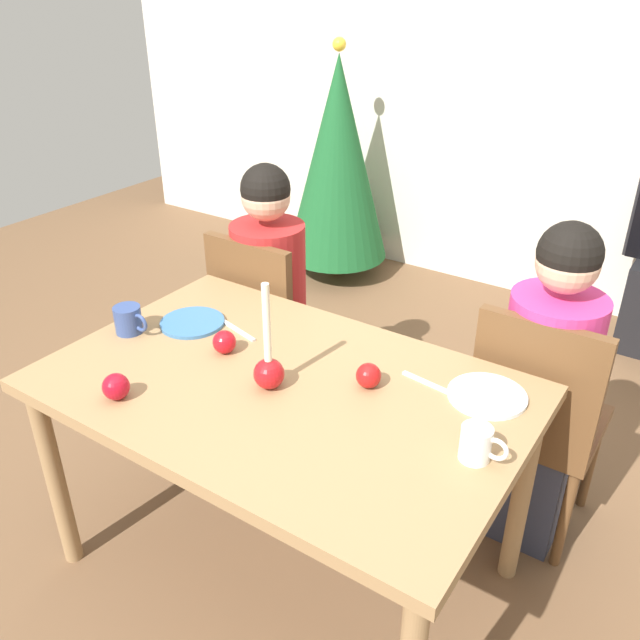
{
  "coord_description": "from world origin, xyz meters",
  "views": [
    {
      "loc": [
        0.98,
        -1.26,
        1.82
      ],
      "look_at": [
        0.0,
        0.2,
        0.87
      ],
      "focal_mm": 36.89,
      "sensor_mm": 36.0,
      "label": 1
    }
  ],
  "objects_px": {
    "candle_centerpiece": "(269,367)",
    "mug_right": "(477,444)",
    "person_left_child": "(270,307)",
    "person_right_child": "(542,395)",
    "dining_table": "(283,407)",
    "apple_by_left_plate": "(224,342)",
    "plate_right": "(487,396)",
    "chair_left": "(266,322)",
    "plate_left": "(192,322)",
    "mug_left": "(129,320)",
    "apple_by_right_mug": "(369,376)",
    "christmas_tree": "(338,160)",
    "chair_right": "(536,414)",
    "apple_near_candle": "(116,387)"
  },
  "relations": [
    {
      "from": "mug_left",
      "to": "apple_by_right_mug",
      "type": "height_order",
      "value": "mug_left"
    },
    {
      "from": "person_right_child",
      "to": "plate_right",
      "type": "xyz_separation_m",
      "value": [
        -0.07,
        -0.37,
        0.19
      ]
    },
    {
      "from": "apple_by_left_plate",
      "to": "mug_right",
      "type": "bearing_deg",
      "value": -2.69
    },
    {
      "from": "dining_table",
      "to": "christmas_tree",
      "type": "height_order",
      "value": "christmas_tree"
    },
    {
      "from": "apple_by_right_mug",
      "to": "person_left_child",
      "type": "bearing_deg",
      "value": 146.05
    },
    {
      "from": "chair_right",
      "to": "plate_left",
      "type": "height_order",
      "value": "chair_right"
    },
    {
      "from": "christmas_tree",
      "to": "chair_left",
      "type": "bearing_deg",
      "value": -67.8
    },
    {
      "from": "plate_left",
      "to": "christmas_tree",
      "type": "bearing_deg",
      "value": 109.2
    },
    {
      "from": "plate_left",
      "to": "mug_right",
      "type": "distance_m",
      "value": 1.07
    },
    {
      "from": "plate_left",
      "to": "apple_by_left_plate",
      "type": "height_order",
      "value": "apple_by_left_plate"
    },
    {
      "from": "person_left_child",
      "to": "mug_right",
      "type": "xyz_separation_m",
      "value": [
        1.14,
        -0.64,
        0.23
      ]
    },
    {
      "from": "plate_right",
      "to": "apple_by_left_plate",
      "type": "distance_m",
      "value": 0.81
    },
    {
      "from": "person_right_child",
      "to": "plate_right",
      "type": "bearing_deg",
      "value": -100.61
    },
    {
      "from": "apple_by_left_plate",
      "to": "apple_by_right_mug",
      "type": "bearing_deg",
      "value": 10.39
    },
    {
      "from": "christmas_tree",
      "to": "candle_centerpiece",
      "type": "bearing_deg",
      "value": -62.1
    },
    {
      "from": "mug_right",
      "to": "candle_centerpiece",
      "type": "bearing_deg",
      "value": -176.73
    },
    {
      "from": "apple_by_right_mug",
      "to": "apple_near_candle",
      "type": "bearing_deg",
      "value": -141.44
    },
    {
      "from": "apple_by_left_plate",
      "to": "person_right_child",
      "type": "bearing_deg",
      "value": 35.3
    },
    {
      "from": "dining_table",
      "to": "apple_by_right_mug",
      "type": "bearing_deg",
      "value": 30.31
    },
    {
      "from": "chair_right",
      "to": "mug_left",
      "type": "height_order",
      "value": "chair_right"
    },
    {
      "from": "candle_centerpiece",
      "to": "mug_left",
      "type": "bearing_deg",
      "value": -179.81
    },
    {
      "from": "plate_left",
      "to": "mug_left",
      "type": "distance_m",
      "value": 0.21
    },
    {
      "from": "plate_left",
      "to": "mug_left",
      "type": "bearing_deg",
      "value": -130.58
    },
    {
      "from": "mug_left",
      "to": "chair_right",
      "type": "bearing_deg",
      "value": 28.36
    },
    {
      "from": "chair_left",
      "to": "plate_left",
      "type": "xyz_separation_m",
      "value": [
        0.08,
        -0.49,
        0.24
      ]
    },
    {
      "from": "person_right_child",
      "to": "mug_left",
      "type": "distance_m",
      "value": 1.39
    },
    {
      "from": "mug_right",
      "to": "christmas_tree",
      "type": "bearing_deg",
      "value": 129.53
    },
    {
      "from": "candle_centerpiece",
      "to": "apple_by_right_mug",
      "type": "height_order",
      "value": "candle_centerpiece"
    },
    {
      "from": "person_left_child",
      "to": "apple_by_right_mug",
      "type": "height_order",
      "value": "person_left_child"
    },
    {
      "from": "candle_centerpiece",
      "to": "mug_right",
      "type": "distance_m",
      "value": 0.62
    },
    {
      "from": "chair_left",
      "to": "person_right_child",
      "type": "height_order",
      "value": "person_right_child"
    },
    {
      "from": "candle_centerpiece",
      "to": "apple_by_right_mug",
      "type": "relative_size",
      "value": 4.46
    },
    {
      "from": "chair_right",
      "to": "person_left_child",
      "type": "xyz_separation_m",
      "value": [
        -1.14,
        0.03,
        0.06
      ]
    },
    {
      "from": "chair_left",
      "to": "plate_left",
      "type": "height_order",
      "value": "chair_left"
    },
    {
      "from": "christmas_tree",
      "to": "candle_centerpiece",
      "type": "relative_size",
      "value": 4.45
    },
    {
      "from": "person_right_child",
      "to": "candle_centerpiece",
      "type": "distance_m",
      "value": 0.94
    },
    {
      "from": "dining_table",
      "to": "mug_left",
      "type": "xyz_separation_m",
      "value": [
        -0.6,
        -0.04,
        0.13
      ]
    },
    {
      "from": "person_right_child",
      "to": "christmas_tree",
      "type": "distance_m",
      "value": 2.33
    },
    {
      "from": "dining_table",
      "to": "mug_left",
      "type": "bearing_deg",
      "value": -176.54
    },
    {
      "from": "chair_left",
      "to": "dining_table",
      "type": "bearing_deg",
      "value": -48.09
    },
    {
      "from": "chair_left",
      "to": "plate_right",
      "type": "height_order",
      "value": "chair_left"
    },
    {
      "from": "candle_centerpiece",
      "to": "plate_left",
      "type": "height_order",
      "value": "candle_centerpiece"
    },
    {
      "from": "dining_table",
      "to": "plate_left",
      "type": "relative_size",
      "value": 6.45
    },
    {
      "from": "apple_near_candle",
      "to": "apple_by_right_mug",
      "type": "bearing_deg",
      "value": 38.56
    },
    {
      "from": "chair_right",
      "to": "plate_right",
      "type": "bearing_deg",
      "value": -101.58
    },
    {
      "from": "dining_table",
      "to": "person_right_child",
      "type": "height_order",
      "value": "person_right_child"
    },
    {
      "from": "plate_right",
      "to": "mug_left",
      "type": "height_order",
      "value": "mug_left"
    },
    {
      "from": "chair_left",
      "to": "apple_by_left_plate",
      "type": "bearing_deg",
      "value": -62.75
    },
    {
      "from": "person_right_child",
      "to": "dining_table",
      "type": "bearing_deg",
      "value": -132.83
    },
    {
      "from": "dining_table",
      "to": "mug_left",
      "type": "height_order",
      "value": "mug_left"
    }
  ]
}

